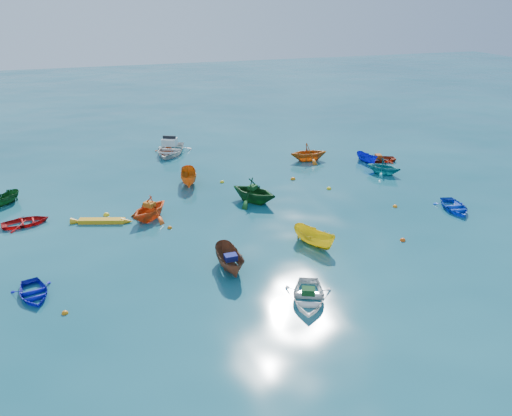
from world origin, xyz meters
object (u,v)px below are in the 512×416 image
object	(u,v)px
dinghy_blue_se	(454,210)
motorboat_white	(170,154)
dinghy_blue_sw	(34,296)
dinghy_white_near	(308,301)
kayak_yellow	(102,223)

from	to	relation	value
dinghy_blue_se	motorboat_white	xyz separation A→B (m)	(-15.62, 18.03, 0.00)
dinghy_blue_sw	motorboat_white	xyz separation A→B (m)	(9.66, 20.34, 0.00)
dinghy_white_near	motorboat_white	world-z (taller)	motorboat_white
dinghy_white_near	dinghy_blue_se	distance (m)	14.86
dinghy_blue_se	kayak_yellow	bearing A→B (deg)	-178.25
dinghy_blue_se	motorboat_white	size ratio (longest dim) A/B	0.65
dinghy_blue_sw	kayak_yellow	bearing A→B (deg)	52.39
dinghy_white_near	dinghy_blue_se	bearing A→B (deg)	50.20
kayak_yellow	dinghy_blue_se	bearing A→B (deg)	-85.57
kayak_yellow	motorboat_white	world-z (taller)	motorboat_white
dinghy_blue_sw	motorboat_white	size ratio (longest dim) A/B	0.58
dinghy_blue_sw	dinghy_white_near	distance (m)	12.77
dinghy_white_near	kayak_yellow	size ratio (longest dim) A/B	0.89
dinghy_white_near	kayak_yellow	bearing A→B (deg)	149.89
motorboat_white	dinghy_blue_sw	bearing A→B (deg)	-90.60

